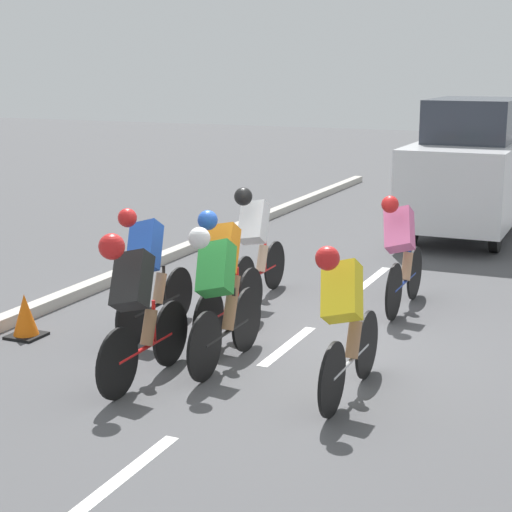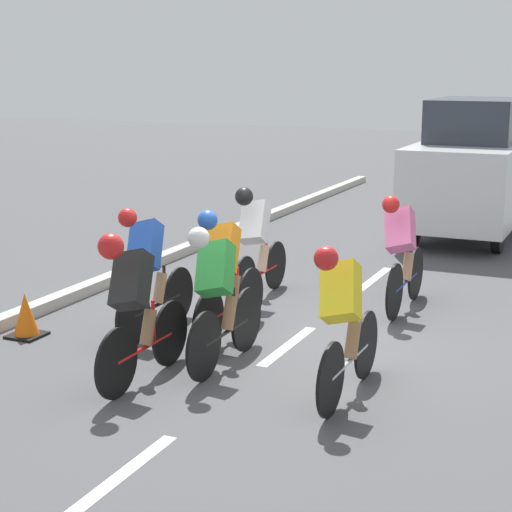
# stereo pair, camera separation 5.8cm
# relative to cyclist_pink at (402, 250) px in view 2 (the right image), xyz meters

# --- Properties ---
(ground_plane) EXTENTS (60.00, 60.00, 0.00)m
(ground_plane) POSITION_rel_cyclist_pink_xyz_m (0.73, 1.70, -0.75)
(ground_plane) COLOR #4C4C4F
(lane_stripe_near) EXTENTS (0.12, 1.40, 0.01)m
(lane_stripe_near) POSITION_rel_cyclist_pink_xyz_m (0.73, 5.02, -0.74)
(lane_stripe_near) COLOR white
(lane_stripe_near) RESTS_ON ground
(lane_stripe_mid) EXTENTS (0.12, 1.40, 0.01)m
(lane_stripe_mid) POSITION_rel_cyclist_pink_xyz_m (0.73, 1.82, -0.74)
(lane_stripe_mid) COLOR white
(lane_stripe_mid) RESTS_ON ground
(lane_stripe_far) EXTENTS (0.12, 1.40, 0.01)m
(lane_stripe_far) POSITION_rel_cyclist_pink_xyz_m (0.73, -1.38, -0.74)
(lane_stripe_far) COLOR white
(lane_stripe_far) RESTS_ON ground
(curb) EXTENTS (0.20, 25.68, 0.14)m
(curb) POSITION_rel_cyclist_pink_xyz_m (3.93, 1.82, -0.68)
(curb) COLOR #B7B2A8
(curb) RESTS_ON ground
(cyclist_pink) EXTENTS (0.45, 1.68, 1.44)m
(cyclist_pink) POSITION_rel_cyclist_pink_xyz_m (0.00, 0.00, 0.00)
(cyclist_pink) COLOR black
(cyclist_pink) RESTS_ON ground
(cyclist_green) EXTENTS (0.44, 1.63, 1.45)m
(cyclist_green) POSITION_rel_cyclist_pink_xyz_m (1.11, 2.68, 0.01)
(cyclist_green) COLOR black
(cyclist_green) RESTS_ON ground
(cyclist_orange) EXTENTS (0.42, 1.71, 1.46)m
(cyclist_orange) POSITION_rel_cyclist_pink_xyz_m (1.45, 1.89, 0.02)
(cyclist_orange) COLOR black
(cyclist_orange) RESTS_ON ground
(cyclist_white) EXTENTS (0.40, 1.62, 1.47)m
(cyclist_white) POSITION_rel_cyclist_pink_xyz_m (1.81, 0.26, 0.03)
(cyclist_white) COLOR black
(cyclist_white) RESTS_ON ground
(cyclist_yellow) EXTENTS (0.44, 1.67, 1.44)m
(cyclist_yellow) POSITION_rel_cyclist_pink_xyz_m (-0.26, 2.97, 0.01)
(cyclist_yellow) COLOR black
(cyclist_yellow) RESTS_ON ground
(cyclist_black) EXTENTS (0.44, 1.61, 1.47)m
(cyclist_black) POSITION_rel_cyclist_pink_xyz_m (1.62, 3.41, 0.04)
(cyclist_black) COLOR black
(cyclist_black) RESTS_ON ground
(cyclist_blue) EXTENTS (0.45, 1.63, 1.45)m
(cyclist_blue) POSITION_rel_cyclist_pink_xyz_m (2.28, 2.08, 0.01)
(cyclist_blue) COLOR black
(cyclist_blue) RESTS_ON ground
(support_car) EXTENTS (1.70, 3.84, 2.36)m
(support_car) POSITION_rel_cyclist_pink_xyz_m (0.12, -5.06, 0.41)
(support_car) COLOR black
(support_car) RESTS_ON ground
(traffic_cone) EXTENTS (0.36, 0.36, 0.49)m
(traffic_cone) POSITION_rel_cyclist_pink_xyz_m (3.48, 2.71, -0.51)
(traffic_cone) COLOR black
(traffic_cone) RESTS_ON ground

